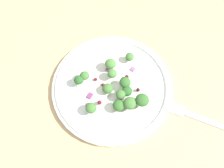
{
  "coord_description": "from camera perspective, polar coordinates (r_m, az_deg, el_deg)",
  "views": [
    {
      "loc": [
        -5.98,
        -25.06,
        56.87
      ],
      "look_at": [
        -1.31,
        -0.13,
        2.7
      ],
      "focal_mm": 43.84,
      "sensor_mm": 36.0,
      "label": 1
    }
  ],
  "objects": [
    {
      "name": "ground_plane",
      "position": [
        0.63,
        1.14,
        -1.12
      ],
      "size": [
        180.0,
        180.0,
        2.0
      ],
      "primitive_type": "cube",
      "color": "tan"
    },
    {
      "name": "plate",
      "position": [
        0.61,
        0.0,
        -0.73
      ],
      "size": [
        26.94,
        26.94,
        1.7
      ],
      "color": "white",
      "rests_on": "ground_plane"
    },
    {
      "name": "dressing_pool",
      "position": [
        0.61,
        0.0,
        -0.56
      ],
      "size": [
        15.63,
        15.63,
        0.2
      ],
      "primitive_type": "cylinder",
      "color": "white",
      "rests_on": "plate"
    },
    {
      "name": "broccoli_floret_0",
      "position": [
        0.63,
        3.7,
        5.66
      ],
      "size": [
        2.01,
        2.01,
        2.03
      ],
      "color": "#9EC684",
      "rests_on": "plate"
    },
    {
      "name": "broccoli_floret_1",
      "position": [
        0.58,
        1.36,
        -4.51
      ],
      "size": [
        2.49,
        2.49,
        2.52
      ],
      "color": "#ADD18E",
      "rests_on": "plate"
    },
    {
      "name": "broccoli_floret_2",
      "position": [
        0.61,
        -5.71,
        1.73
      ],
      "size": [
        2.08,
        2.08,
        2.11
      ],
      "color": "#9EC684",
      "rests_on": "plate"
    },
    {
      "name": "broccoli_floret_3",
      "position": [
        0.59,
        2.73,
        0.33
      ],
      "size": [
        2.49,
        2.49,
        2.52
      ],
      "color": "#9EC684",
      "rests_on": "plate"
    },
    {
      "name": "broccoli_floret_4",
      "position": [
        0.58,
        6.3,
        -3.37
      ],
      "size": [
        2.92,
        2.92,
        2.95
      ],
      "color": "#8EB77A",
      "rests_on": "plate"
    },
    {
      "name": "broccoli_floret_5",
      "position": [
        0.6,
        -6.95,
        0.8
      ],
      "size": [
        2.1,
        2.1,
        2.12
      ],
      "color": "#ADD18E",
      "rests_on": "plate"
    },
    {
      "name": "broccoli_floret_6",
      "position": [
        0.59,
        3.13,
        -1.49
      ],
      "size": [
        2.32,
        2.32,
        2.35
      ],
      "color": "#9EC684",
      "rests_on": "plate"
    },
    {
      "name": "broccoli_floret_7",
      "position": [
        0.58,
        -4.4,
        -5.01
      ],
      "size": [
        2.36,
        2.36,
        2.39
      ],
      "color": "#8EB77A",
      "rests_on": "plate"
    },
    {
      "name": "broccoli_floret_8",
      "position": [
        0.61,
        -0.32,
        4.21
      ],
      "size": [
        2.49,
        2.49,
        2.52
      ],
      "color": "#9EC684",
      "rests_on": "plate"
    },
    {
      "name": "broccoli_floret_9",
      "position": [
        0.57,
        3.7,
        -4.06
      ],
      "size": [
        2.76,
        2.76,
        2.79
      ],
      "color": "#9EC684",
      "rests_on": "plate"
    },
    {
      "name": "broccoli_floret_10",
      "position": [
        0.59,
        -0.92,
        -0.96
      ],
      "size": [
        2.35,
        2.35,
        2.38
      ],
      "color": "#ADD18E",
      "rests_on": "plate"
    },
    {
      "name": "broccoli_floret_11",
      "position": [
        0.6,
        0.04,
        2.17
      ],
      "size": [
        2.1,
        2.1,
        2.13
      ],
      "color": "#ADD18E",
      "rests_on": "plate"
    },
    {
      "name": "broccoli_floret_12",
      "position": [
        0.58,
        1.5,
        -2.29
      ],
      "size": [
        2.1,
        2.1,
        2.12
      ],
      "color": "#ADD18E",
      "rests_on": "plate"
    },
    {
      "name": "cranberry_0",
      "position": [
        0.61,
        3.1,
        1.49
      ],
      "size": [
        0.87,
        0.87,
        0.87
      ],
      "primitive_type": "sphere",
      "color": "#4C0A14",
      "rests_on": "plate"
    },
    {
      "name": "cranberry_1",
      "position": [
        0.61,
        -1.91,
        -0.15
      ],
      "size": [
        0.75,
        0.75,
        0.75
      ],
      "primitive_type": "sphere",
      "color": "maroon",
      "rests_on": "plate"
    },
    {
      "name": "cranberry_2",
      "position": [
        0.6,
        5.46,
        -1.22
      ],
      "size": [
        0.81,
        0.81,
        0.81
      ],
      "primitive_type": "sphere",
      "color": "#4C0A14",
      "rests_on": "plate"
    },
    {
      "name": "cranberry_3",
      "position": [
        0.61,
        -3.43,
        0.99
      ],
      "size": [
        0.78,
        0.78,
        0.78
      ],
      "primitive_type": "sphere",
      "color": "maroon",
      "rests_on": "plate"
    },
    {
      "name": "cranberry_4",
      "position": [
        0.59,
        -2.61,
        -3.86
      ],
      "size": [
        0.93,
        0.93,
        0.93
      ],
      "primitive_type": "sphere",
      "color": "maroon",
      "rests_on": "plate"
    },
    {
      "name": "onion_bit_0",
      "position": [
        0.6,
        -4.63,
        -2.46
      ],
      "size": [
        1.64,
        1.67,
        0.33
      ],
      "primitive_type": "cube",
      "rotation": [
        0.0,
        0.0,
        2.41
      ],
      "color": "#843D75",
      "rests_on": "plate"
    },
    {
      "name": "onion_bit_1",
      "position": [
        0.63,
        4.33,
        3.08
      ],
      "size": [
        1.35,
        1.35,
        0.41
      ],
      "primitive_type": "cube",
      "rotation": [
        0.0,
        0.0,
        0.76
      ],
      "color": "#A35B93",
      "rests_on": "plate"
    },
    {
      "name": "onion_bit_2",
      "position": [
        0.62,
        -0.89,
        3.15
      ],
      "size": [
        1.23,
        1.36,
        0.51
      ],
      "primitive_type": "cube",
      "rotation": [
        0.0,
        0.0,
        1.08
      ],
      "color": "#A35B93",
      "rests_on": "plate"
    },
    {
      "name": "onion_bit_3",
      "position": [
        0.59,
        -4.76,
        -4.51
      ],
      "size": [
        1.63,
        1.56,
        0.57
      ],
      "primitive_type": "cube",
      "rotation": [
        0.0,
        0.0,
        2.47
      ],
      "color": "#934C84",
      "rests_on": "plate"
    },
    {
      "name": "onion_bit_4",
      "position": [
        0.59,
        2.23,
        -2.81
      ],
      "size": [
        1.17,
        1.25,
        0.48
      ],
      "primitive_type": "cube",
      "rotation": [
        0.0,
        0.0,
        1.72
      ],
      "color": "#843D75",
      "rests_on": "plate"
    },
    {
      "name": "fork",
      "position": [
        0.63,
        18.75,
        -7.06
      ],
      "size": [
        16.58,
        11.64,
        0.5
      ],
      "color": "silver",
      "rests_on": "ground_plane"
    }
  ]
}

